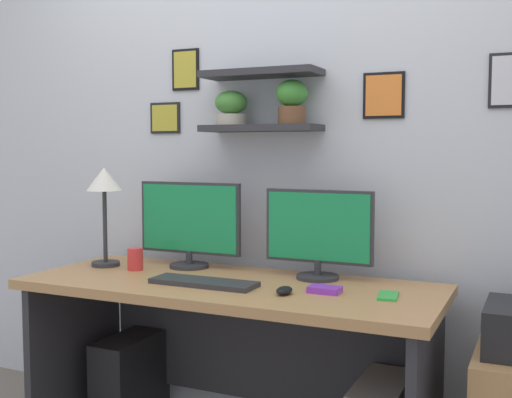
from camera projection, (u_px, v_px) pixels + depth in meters
back_wall_assembly at (271, 136)px, 2.95m from camera, size 4.40×0.24×2.70m
desk at (235, 328)px, 2.67m from camera, size 1.73×0.68×0.75m
monitor_left at (190, 223)px, 2.91m from camera, size 0.51×0.18×0.39m
monitor_right at (319, 233)px, 2.65m from camera, size 0.47×0.18×0.37m
keyboard at (204, 282)px, 2.54m from camera, size 0.44×0.14×0.02m
computer_mouse at (284, 290)px, 2.38m from camera, size 0.06×0.09×0.03m
desk_lamp at (104, 190)px, 2.93m from camera, size 0.16×0.16×0.46m
cell_phone at (388, 296)px, 2.34m from camera, size 0.09×0.15×0.01m
pen_cup at (135, 259)px, 2.85m from camera, size 0.07×0.07×0.10m
scissors_tray at (325, 290)px, 2.41m from camera, size 0.12×0.08×0.02m
computer_tower_left at (130, 380)px, 2.99m from camera, size 0.18×0.40×0.42m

